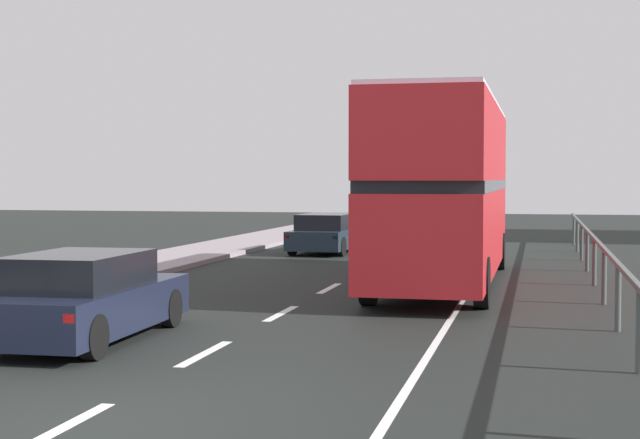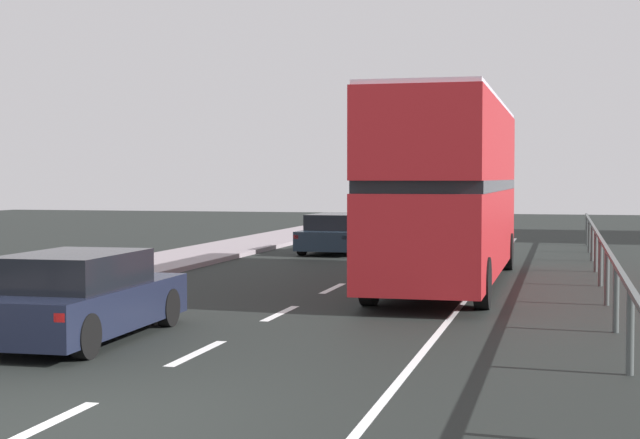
# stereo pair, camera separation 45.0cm
# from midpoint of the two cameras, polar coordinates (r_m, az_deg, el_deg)

# --- Properties ---
(ground_plane) EXTENTS (74.93, 120.00, 0.10)m
(ground_plane) POSITION_cam_midpoint_polar(r_m,az_deg,el_deg) (10.64, -15.13, -11.51)
(ground_plane) COLOR black
(lane_paint_markings) EXTENTS (3.26, 46.00, 0.01)m
(lane_paint_markings) POSITION_cam_midpoint_polar(r_m,az_deg,el_deg) (18.17, 3.22, -5.47)
(lane_paint_markings) COLOR silver
(lane_paint_markings) RESTS_ON ground
(bridge_side_railing) EXTENTS (0.10, 42.00, 1.13)m
(bridge_side_railing) POSITION_cam_midpoint_polar(r_m,az_deg,el_deg) (18.22, 16.01, -2.65)
(bridge_side_railing) COLOR #484E4D
(bridge_side_railing) RESTS_ON ground
(double_decker_bus_red) EXTENTS (2.49, 11.23, 4.28)m
(double_decker_bus_red) POSITION_cam_midpoint_polar(r_m,az_deg,el_deg) (22.84, 6.79, 1.90)
(double_decker_bus_red) COLOR #AB1C21
(double_decker_bus_red) RESTS_ON ground
(hatchback_car_near) EXTENTS (1.94, 4.49, 1.36)m
(hatchback_car_near) POSITION_cam_midpoint_polar(r_m,az_deg,el_deg) (15.43, -14.52, -4.50)
(hatchback_car_near) COLOR #181D30
(hatchback_car_near) RESTS_ON ground
(sedan_car_ahead) EXTENTS (1.99, 4.32, 1.31)m
(sedan_car_ahead) POSITION_cam_midpoint_polar(r_m,az_deg,el_deg) (32.52, 0.05, -0.85)
(sedan_car_ahead) COLOR #192532
(sedan_car_ahead) RESTS_ON ground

